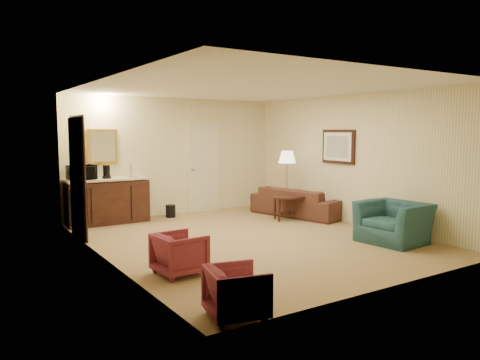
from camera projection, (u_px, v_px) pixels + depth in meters
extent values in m
plane|color=#97714D|center=(250.00, 239.00, 8.14)|extent=(6.00, 6.00, 0.00)
cube|color=#F0E8B4|center=(176.00, 156.00, 10.51)|extent=(5.00, 0.02, 2.60)
cube|color=#F0E8B4|center=(105.00, 171.00, 6.66)|extent=(0.02, 6.00, 2.60)
cube|color=#F0E8B4|center=(354.00, 160.00, 9.34)|extent=(0.02, 6.00, 2.60)
cube|color=white|center=(250.00, 88.00, 7.86)|extent=(5.00, 6.00, 0.02)
cube|color=beige|center=(204.00, 167.00, 10.89)|extent=(0.82, 0.06, 2.05)
cube|color=black|center=(78.00, 178.00, 8.12)|extent=(0.06, 0.98, 2.10)
cube|color=gold|center=(102.00, 147.00, 9.57)|extent=(0.62, 0.04, 0.72)
cube|color=black|center=(338.00, 147.00, 9.63)|extent=(0.06, 0.90, 0.70)
cube|color=#381F11|center=(108.00, 201.00, 9.48)|extent=(1.64, 0.58, 0.92)
imported|color=black|center=(298.00, 197.00, 10.32)|extent=(1.10, 2.21, 0.83)
imported|color=#214552|center=(394.00, 215.00, 7.85)|extent=(0.77, 1.11, 0.92)
imported|color=maroon|center=(180.00, 252.00, 6.10)|extent=(0.59, 0.63, 0.61)
imported|color=maroon|center=(237.00, 290.00, 4.66)|extent=(0.64, 0.67, 0.58)
cube|color=black|center=(290.00, 208.00, 9.86)|extent=(1.06, 0.90, 0.52)
cube|color=#B4863C|center=(287.00, 183.00, 10.26)|extent=(0.43, 0.43, 1.45)
cylinder|color=black|center=(171.00, 211.00, 10.18)|extent=(0.28, 0.28, 0.27)
imported|color=black|center=(81.00, 171.00, 9.14)|extent=(0.54, 0.34, 0.35)
cylinder|color=black|center=(107.00, 172.00, 9.38)|extent=(0.17, 0.17, 0.27)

